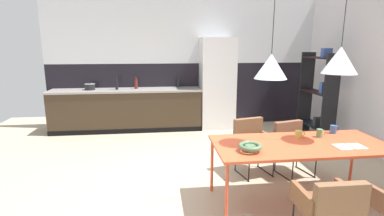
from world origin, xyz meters
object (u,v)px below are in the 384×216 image
cooking_pot (90,87)px  bottle_wine_green (178,82)px  mug_dark_espresso (333,129)px  refrigerator_column (217,83)px  open_book (350,147)px  mug_short_terracotta (320,133)px  pendant_lamp_over_table_near (271,66)px  fruit_bowl (250,147)px  armchair_head_of_table (331,203)px  mug_tall_blue (299,134)px  open_shelf_unit (318,94)px  bottle_vinegar_dark (117,83)px  pendant_lamp_over_table_far (340,60)px  dining_table (301,147)px  bottle_spice_small (136,84)px  armchair_far_side (252,139)px  armchair_facing_counter (293,141)px

cooking_pot → bottle_wine_green: bottle_wine_green is taller
mug_dark_espresso → refrigerator_column: bearing=106.4°
open_book → mug_short_terracotta: (-0.13, 0.38, 0.04)m
pendant_lamp_over_table_near → fruit_bowl: bearing=-141.4°
armchair_head_of_table → mug_tall_blue: mug_tall_blue is taller
armchair_head_of_table → cooking_pot: bearing=125.7°
fruit_bowl → open_shelf_unit: 3.35m
open_shelf_unit → pendant_lamp_over_table_near: 3.10m
bottle_vinegar_dark → pendant_lamp_over_table_far: pendant_lamp_over_table_far is taller
dining_table → mug_dark_espresso: size_ratio=16.25×
bottle_spice_small → mug_dark_espresso: bearing=-49.1°
cooking_pot → bottle_spice_small: (0.97, 0.05, 0.04)m
cooking_pot → bottle_vinegar_dark: 0.57m
open_book → cooking_pot: size_ratio=1.46×
open_book → cooking_pot: bearing=134.8°
cooking_pot → armchair_head_of_table: bearing=-55.2°
bottle_spice_small → open_shelf_unit: open_shelf_unit is taller
armchair_far_side → armchair_facing_counter: size_ratio=1.05×
armchair_facing_counter → pendant_lamp_over_table_near: pendant_lamp_over_table_near is taller
armchair_facing_counter → mug_short_terracotta: size_ratio=6.43×
mug_short_terracotta → bottle_wine_green: 3.67m
bottle_wine_green → pendant_lamp_over_table_far: pendant_lamp_over_table_far is taller
mug_short_terracotta → bottle_wine_green: bearing=113.9°
cooking_pot → mug_short_terracotta: bearing=-43.1°
open_book → pendant_lamp_over_table_near: 1.25m
fruit_bowl → open_book: size_ratio=0.79×
mug_dark_espresso → bottle_wine_green: bearing=118.5°
open_book → open_shelf_unit: (1.08, 2.52, 0.16)m
dining_table → pendant_lamp_over_table_far: pendant_lamp_over_table_far is taller
mug_tall_blue → open_shelf_unit: (1.47, 2.13, 0.12)m
mug_short_terracotta → pendant_lamp_over_table_near: bearing=-167.6°
bottle_spice_small → armchair_facing_counter: bearing=-47.5°
bottle_vinegar_dark → open_shelf_unit: open_shelf_unit is taller
mug_short_terracotta → bottle_vinegar_dark: bottle_vinegar_dark is taller
armchair_head_of_table → mug_dark_espresso: (0.73, 1.16, 0.30)m
open_book → bottle_vinegar_dark: size_ratio=0.97×
armchair_far_side → bottle_spice_small: 3.15m
armchair_far_side → open_shelf_unit: bearing=-155.1°
open_book → pendant_lamp_over_table_near: (-0.86, 0.22, 0.87)m
mug_dark_espresso → open_shelf_unit: bearing=64.8°
armchair_far_side → armchair_head_of_table: armchair_far_side is taller
bottle_wine_green → pendant_lamp_over_table_near: size_ratio=0.20×
refrigerator_column → armchair_far_side: size_ratio=2.54×
open_book → pendant_lamp_over_table_near: bearing=166.0°
armchair_facing_counter → cooking_pot: size_ratio=3.44×
mug_dark_espresso → cooking_pot: cooking_pot is taller
pendant_lamp_over_table_far → armchair_far_side: bearing=128.3°
armchair_far_side → pendant_lamp_over_table_near: size_ratio=0.59×
armchair_facing_counter → armchair_far_side: bearing=-23.7°
armchair_head_of_table → open_shelf_unit: 3.61m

